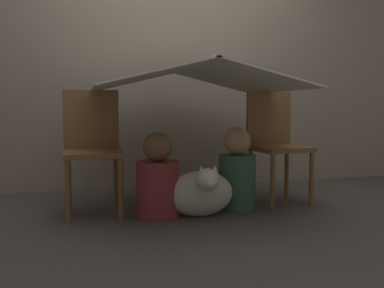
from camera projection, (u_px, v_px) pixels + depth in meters
The scene contains 8 objects.
ground_plane at pixel (200, 216), 2.97m from camera, with size 8.80×8.80×0.00m, color #47423D.
wall_back at pixel (167, 54), 3.98m from camera, with size 7.00×0.05×2.50m.
chair_left at pixel (92, 145), 3.04m from camera, with size 0.40×0.40×0.88m.
chair_right at pixel (276, 141), 3.39m from camera, with size 0.44×0.44×0.88m.
sheet_canopy at pixel (192, 78), 3.10m from camera, with size 1.43×1.27×0.18m.
person_front at pixel (158, 181), 2.94m from camera, with size 0.30×0.30×0.59m.
person_second at pixel (237, 173), 3.17m from camera, with size 0.27×0.27×0.61m.
dog at pixel (202, 192), 2.93m from camera, with size 0.46×0.38×0.38m.
Camera 1 is at (-0.78, -2.80, 0.76)m, focal length 40.00 mm.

